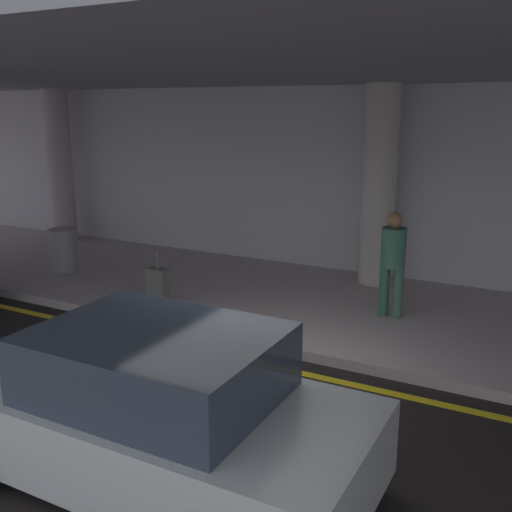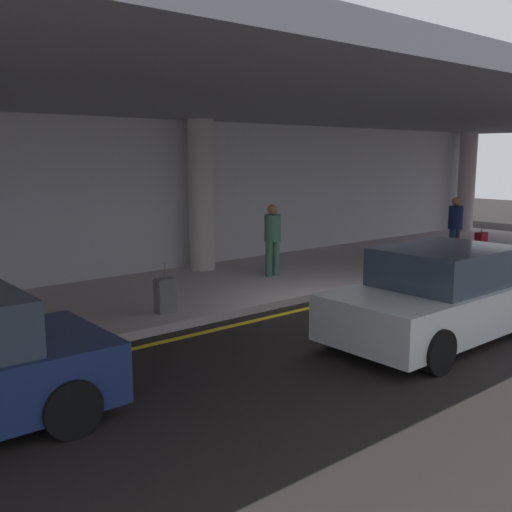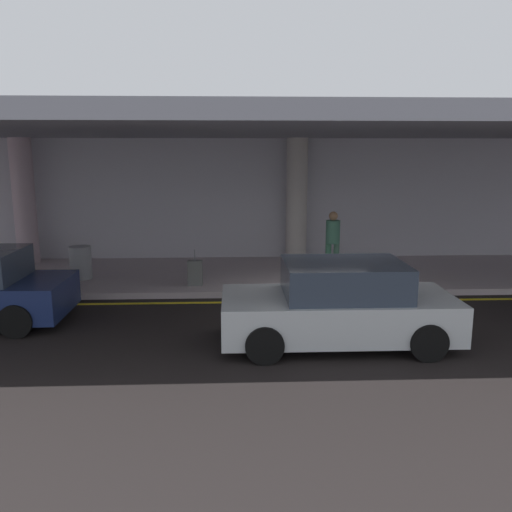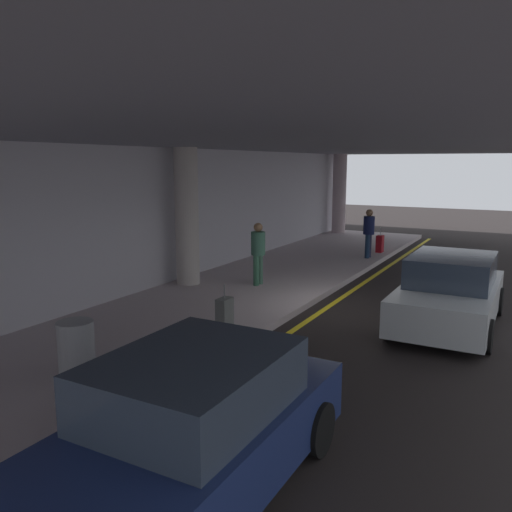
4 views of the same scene
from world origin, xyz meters
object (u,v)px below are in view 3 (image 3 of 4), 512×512
Objects in this scene: car_silver at (339,306)px; suitcase_upright_primary at (195,273)px; support_column_left_mid at (24,201)px; trash_bin_steel at (81,263)px; support_column_center at (297,200)px; traveler_with_luggage at (333,238)px.

suitcase_upright_primary is at bearing -51.03° from car_silver.
trash_bin_steel is at bearing -45.01° from support_column_left_mid.
support_column_left_mid is at bearing 180.00° from support_column_center.
traveler_with_luggage reaches higher than suitcase_upright_primary.
support_column_center is 6.40m from trash_bin_steel.
traveler_with_luggage is 3.89m from suitcase_upright_primary.
traveler_with_luggage is at bearing 3.38° from trash_bin_steel.
car_silver reaches higher than trash_bin_steel.
support_column_center is at bearing 20.01° from trash_bin_steel.
trash_bin_steel is (-3.01, 0.82, 0.11)m from suitcase_upright_primary.
suitcase_upright_primary is (5.15, -2.95, -1.51)m from support_column_left_mid.
traveler_with_luggage is at bearing -96.87° from car_silver.
suitcase_upright_primary is at bearing 135.89° from traveler_with_luggage.
suitcase_upright_primary is 1.06× the size of trash_bin_steel.
support_column_left_mid reaches higher than car_silver.
car_silver is 4.74m from suitcase_upright_primary.
car_silver is 5.09m from traveler_with_luggage.
trash_bin_steel is at bearing 120.87° from traveler_with_luggage.
car_silver is at bearing -90.24° from support_column_center.
support_column_left_mid is 4.29× the size of trash_bin_steel.
support_column_center is 2.17× the size of traveler_with_luggage.
support_column_center reaches higher than traveler_with_luggage.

